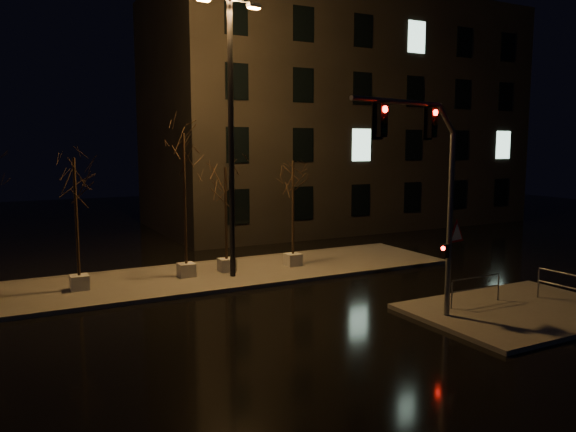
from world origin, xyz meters
TOP-DOWN VIEW (x-y plane):
  - ground at (0.00, 0.00)m, footprint 90.00×90.00m
  - median at (0.00, 6.00)m, footprint 22.00×5.00m
  - sidewalk_corner at (7.50, -3.50)m, footprint 7.00×5.00m
  - building at (14.00, 18.00)m, footprint 25.00×12.00m
  - tree_1 at (-4.99, 5.88)m, footprint 1.80×1.80m
  - tree_2 at (-0.82, 6.04)m, footprint 1.80×1.80m
  - tree_3 at (1.00, 6.17)m, footprint 1.80×1.80m
  - tree_4 at (4.03, 5.83)m, footprint 1.80×1.80m
  - traffic_signal_mast at (3.81, -3.16)m, footprint 5.28×1.30m
  - streetlight_main at (0.89, 5.22)m, footprint 2.76×0.57m
  - guard_rail_a at (6.59, -2.43)m, footprint 2.21×0.05m
  - guard_rail_b at (9.26, -3.97)m, footprint 0.19×2.29m

SIDE VIEW (x-z plane):
  - ground at x=0.00m, z-range 0.00..0.00m
  - median at x=0.00m, z-range 0.00..0.15m
  - sidewalk_corner at x=7.50m, z-range 0.00..0.15m
  - guard_rail_a at x=6.59m, z-range 0.30..1.25m
  - guard_rail_b at x=9.26m, z-range 0.31..1.39m
  - tree_3 at x=1.00m, z-range 1.33..5.88m
  - tree_4 at x=4.03m, z-range 1.39..6.19m
  - tree_1 at x=-4.99m, z-range 1.45..6.49m
  - traffic_signal_mast at x=3.81m, z-range 1.18..7.78m
  - tree_2 at x=-0.82m, z-range 1.70..7.68m
  - streetlight_main at x=0.89m, z-range 1.00..12.02m
  - building at x=14.00m, z-range 0.00..15.00m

